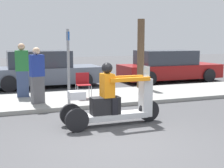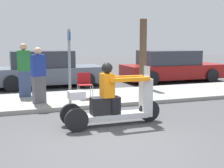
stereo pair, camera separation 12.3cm
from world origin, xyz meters
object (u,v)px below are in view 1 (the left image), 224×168
(spectator_by_tree, at_px, (37,77))
(street_sign, at_px, (68,64))
(folding_chair_set_back, at_px, (83,83))
(parked_car_lot_right, at_px, (43,70))
(motorcycle_trike, at_px, (112,103))
(spectator_end_of_line, at_px, (22,71))
(parked_car_lot_center, at_px, (168,67))
(tree_trunk, at_px, (141,54))

(spectator_by_tree, xyz_separation_m, street_sign, (0.82, -0.59, 0.39))
(folding_chair_set_back, xyz_separation_m, parked_car_lot_right, (-0.75, 3.71, 0.10))
(motorcycle_trike, bearing_deg, spectator_end_of_line, 113.78)
(street_sign, bearing_deg, spectator_end_of_line, 121.25)
(street_sign, bearing_deg, parked_car_lot_center, 36.18)
(folding_chair_set_back, relative_size, street_sign, 0.37)
(spectator_by_tree, bearing_deg, street_sign, -35.85)
(motorcycle_trike, relative_size, parked_car_lot_right, 0.52)
(folding_chair_set_back, bearing_deg, spectator_by_tree, -166.15)
(parked_car_lot_center, bearing_deg, folding_chair_set_back, -147.27)
(parked_car_lot_center, xyz_separation_m, parked_car_lot_right, (-5.94, 0.37, 0.02))
(spectator_end_of_line, xyz_separation_m, tree_trunk, (4.57, 0.45, 0.49))
(folding_chair_set_back, bearing_deg, parked_car_lot_center, 32.73)
(motorcycle_trike, height_order, street_sign, street_sign)
(motorcycle_trike, relative_size, folding_chair_set_back, 2.98)
(spectator_by_tree, relative_size, parked_car_lot_right, 0.36)
(parked_car_lot_center, height_order, street_sign, street_sign)
(folding_chair_set_back, xyz_separation_m, tree_trunk, (2.74, 1.36, 0.84))
(spectator_end_of_line, xyz_separation_m, street_sign, (1.14, -1.88, 0.34))
(spectator_by_tree, xyz_separation_m, spectator_end_of_line, (-0.32, 1.29, 0.05))
(spectator_by_tree, bearing_deg, motorcycle_trike, -61.89)
(folding_chair_set_back, bearing_deg, tree_trunk, 26.41)
(motorcycle_trike, xyz_separation_m, folding_chair_set_back, (0.10, 3.00, 0.08))
(motorcycle_trike, relative_size, street_sign, 1.11)
(motorcycle_trike, bearing_deg, street_sign, 106.03)
(folding_chair_set_back, xyz_separation_m, street_sign, (-0.69, -0.96, 0.69))
(spectator_by_tree, distance_m, parked_car_lot_center, 7.66)
(street_sign, bearing_deg, parked_car_lot_right, 90.76)
(parked_car_lot_center, distance_m, street_sign, 7.31)
(motorcycle_trike, height_order, tree_trunk, tree_trunk)
(spectator_by_tree, distance_m, tree_trunk, 4.62)
(parked_car_lot_center, xyz_separation_m, street_sign, (-5.88, -4.30, 0.61))
(parked_car_lot_center, relative_size, street_sign, 2.22)
(parked_car_lot_center, bearing_deg, street_sign, -143.82)
(spectator_by_tree, bearing_deg, spectator_end_of_line, 103.99)
(spectator_end_of_line, bearing_deg, street_sign, -58.75)
(spectator_by_tree, distance_m, spectator_end_of_line, 1.33)
(folding_chair_set_back, height_order, tree_trunk, tree_trunk)
(tree_trunk, bearing_deg, parked_car_lot_center, 38.88)
(motorcycle_trike, distance_m, parked_car_lot_right, 6.75)
(spectator_end_of_line, xyz_separation_m, parked_car_lot_right, (1.08, 2.79, -0.25))
(folding_chair_set_back, distance_m, parked_car_lot_right, 3.79)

